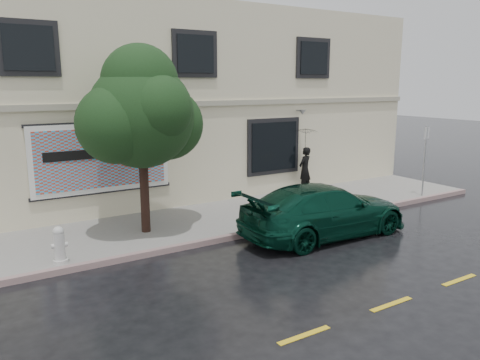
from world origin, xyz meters
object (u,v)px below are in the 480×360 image
car (325,210)px  fire_hydrant (59,245)px  pedestrian (305,169)px  street_tree (141,116)px

car → fire_hydrant: bearing=79.3°
pedestrian → street_tree: street_tree is taller
pedestrian → fire_hydrant: (-9.61, -2.80, -0.43)m
pedestrian → fire_hydrant: size_ratio=1.93×
car → street_tree: (-4.34, 2.60, 2.66)m
street_tree → fire_hydrant: size_ratio=5.28×
street_tree → fire_hydrant: street_tree is taller
car → pedestrian: bearing=-32.4°
street_tree → fire_hydrant: (-2.56, -1.22, -2.82)m
pedestrian → street_tree: size_ratio=0.37×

